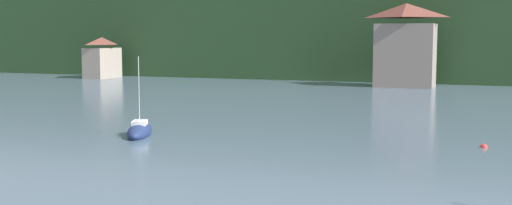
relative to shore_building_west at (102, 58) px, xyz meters
name	(u,v)px	position (x,y,z in m)	size (l,w,h in m)	color
shore_building_west	(102,58)	(0.00, 0.00, 0.00)	(3.27, 5.83, 5.97)	gray
shore_building_westcentral	(405,47)	(43.80, -0.32, 1.98)	(7.22, 5.15, 10.06)	gray
sailboat_mid_2	(140,131)	(34.00, -44.58, -2.62)	(2.88, 4.52, 5.16)	navy
mooring_buoy_mid	(484,147)	(53.93, -41.34, -2.90)	(0.41, 0.41, 0.41)	red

